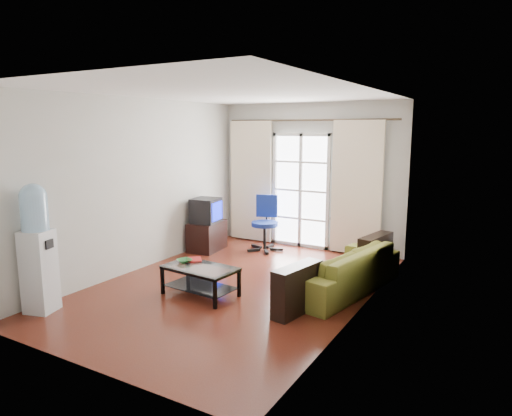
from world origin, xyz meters
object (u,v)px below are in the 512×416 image
at_px(sofa, 341,269).
at_px(water_cooler, 37,246).
at_px(tv_stand, 207,236).
at_px(task_chair, 265,234).
at_px(crt_tv, 205,210).
at_px(coffee_table, 200,277).

distance_m(sofa, water_cooler, 3.95).
height_order(tv_stand, water_cooler, water_cooler).
height_order(tv_stand, task_chair, task_chair).
distance_m(tv_stand, crt_tv, 0.49).
bearing_deg(water_cooler, sofa, 24.36).
xyz_separation_m(crt_tv, water_cooler, (-0.07, -3.32, 0.08)).
distance_m(sofa, task_chair, 2.36).
xyz_separation_m(coffee_table, crt_tv, (-1.31, 1.90, 0.50)).
distance_m(sofa, tv_stand, 2.99).
bearing_deg(task_chair, water_cooler, -123.21).
bearing_deg(coffee_table, water_cooler, -134.30).
relative_size(coffee_table, water_cooler, 0.65).
bearing_deg(water_cooler, task_chair, 58.89).
height_order(coffee_table, water_cooler, water_cooler).
bearing_deg(coffee_table, crt_tv, 124.46).
xyz_separation_m(coffee_table, water_cooler, (-1.38, -1.41, 0.58)).
height_order(sofa, crt_tv, crt_tv).
relative_size(sofa, crt_tv, 4.01).
bearing_deg(tv_stand, water_cooler, -98.20).
distance_m(tv_stand, task_chair, 1.08).
bearing_deg(crt_tv, sofa, -22.96).
height_order(sofa, coffee_table, sofa).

